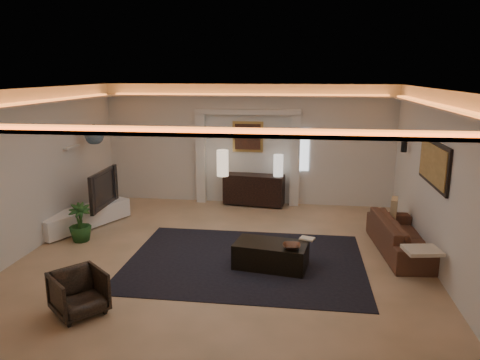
# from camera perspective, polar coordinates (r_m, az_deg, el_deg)

# --- Properties ---
(floor) EXTENTS (7.00, 7.00, 0.00)m
(floor) POSITION_cam_1_polar(r_m,az_deg,el_deg) (8.21, -1.97, -9.44)
(floor) COLOR tan
(floor) RESTS_ON ground
(ceiling) EXTENTS (7.00, 7.00, 0.00)m
(ceiling) POSITION_cam_1_polar(r_m,az_deg,el_deg) (7.59, -2.15, 11.22)
(ceiling) COLOR white
(ceiling) RESTS_ON ground
(wall_back) EXTENTS (7.00, 0.00, 7.00)m
(wall_back) POSITION_cam_1_polar(r_m,az_deg,el_deg) (11.18, 0.99, 4.41)
(wall_back) COLOR silver
(wall_back) RESTS_ON ground
(wall_front) EXTENTS (7.00, 0.00, 7.00)m
(wall_front) POSITION_cam_1_polar(r_m,az_deg,el_deg) (4.51, -9.71, -9.30)
(wall_front) COLOR silver
(wall_front) RESTS_ON ground
(wall_left) EXTENTS (0.00, 7.00, 7.00)m
(wall_left) POSITION_cam_1_polar(r_m,az_deg,el_deg) (9.04, -24.49, 1.10)
(wall_left) COLOR silver
(wall_left) RESTS_ON ground
(wall_right) EXTENTS (0.00, 7.00, 7.00)m
(wall_right) POSITION_cam_1_polar(r_m,az_deg,el_deg) (7.97, 23.58, -0.31)
(wall_right) COLOR silver
(wall_right) RESTS_ON ground
(cove_soffit) EXTENTS (7.00, 7.00, 0.04)m
(cove_soffit) POSITION_cam_1_polar(r_m,az_deg,el_deg) (7.60, -2.13, 9.11)
(cove_soffit) COLOR silver
(cove_soffit) RESTS_ON ceiling
(daylight_slit) EXTENTS (0.25, 0.03, 1.00)m
(daylight_slit) POSITION_cam_1_polar(r_m,az_deg,el_deg) (11.10, 7.93, 3.70)
(daylight_slit) COLOR white
(daylight_slit) RESTS_ON wall_back
(area_rug) EXTENTS (4.00, 3.00, 0.01)m
(area_rug) POSITION_cam_1_polar(r_m,az_deg,el_deg) (7.98, 0.66, -10.10)
(area_rug) COLOR black
(area_rug) RESTS_ON ground
(pilaster_left) EXTENTS (0.22, 0.20, 2.20)m
(pilaster_left) POSITION_cam_1_polar(r_m,az_deg,el_deg) (11.33, -4.87, 2.69)
(pilaster_left) COLOR silver
(pilaster_left) RESTS_ON ground
(pilaster_right) EXTENTS (0.22, 0.20, 2.20)m
(pilaster_right) POSITION_cam_1_polar(r_m,az_deg,el_deg) (11.06, 6.85, 2.38)
(pilaster_right) COLOR silver
(pilaster_right) RESTS_ON ground
(alcove_header) EXTENTS (2.52, 0.20, 0.12)m
(alcove_header) POSITION_cam_1_polar(r_m,az_deg,el_deg) (10.98, 0.95, 8.45)
(alcove_header) COLOR silver
(alcove_header) RESTS_ON wall_back
(painting_frame) EXTENTS (0.74, 0.04, 0.74)m
(painting_frame) POSITION_cam_1_polar(r_m,az_deg,el_deg) (11.12, 0.98, 5.40)
(painting_frame) COLOR tan
(painting_frame) RESTS_ON wall_back
(painting_canvas) EXTENTS (0.62, 0.02, 0.62)m
(painting_canvas) POSITION_cam_1_polar(r_m,az_deg,el_deg) (11.09, 0.96, 5.38)
(painting_canvas) COLOR #4C2D1E
(painting_canvas) RESTS_ON wall_back
(art_panel_frame) EXTENTS (0.04, 1.64, 0.74)m
(art_panel_frame) POSITION_cam_1_polar(r_m,az_deg,el_deg) (8.20, 22.99, 1.88)
(art_panel_frame) COLOR black
(art_panel_frame) RESTS_ON wall_right
(art_panel_gold) EXTENTS (0.02, 1.50, 0.62)m
(art_panel_gold) POSITION_cam_1_polar(r_m,az_deg,el_deg) (8.19, 22.82, 1.89)
(art_panel_gold) COLOR tan
(art_panel_gold) RESTS_ON wall_right
(wall_sconce) EXTENTS (0.12, 0.12, 0.22)m
(wall_sconce) POSITION_cam_1_polar(r_m,az_deg,el_deg) (10.00, 19.72, 3.92)
(wall_sconce) COLOR black
(wall_sconce) RESTS_ON wall_right
(wall_niche) EXTENTS (0.10, 0.55, 0.04)m
(wall_niche) POSITION_cam_1_polar(r_m,az_deg,el_deg) (10.17, -20.17, 3.85)
(wall_niche) COLOR silver
(wall_niche) RESTS_ON wall_left
(console) EXTENTS (1.50, 0.65, 0.72)m
(console) POSITION_cam_1_polar(r_m,az_deg,el_deg) (11.13, 1.73, -1.16)
(console) COLOR black
(console) RESTS_ON ground
(lamp_left) EXTENTS (0.37, 0.37, 0.62)m
(lamp_left) POSITION_cam_1_polar(r_m,az_deg,el_deg) (10.85, -2.18, 2.20)
(lamp_left) COLOR #FFE0B9
(lamp_left) RESTS_ON console
(lamp_right) EXTENTS (0.30, 0.30, 0.52)m
(lamp_right) POSITION_cam_1_polar(r_m,az_deg,el_deg) (10.87, 4.79, 2.18)
(lamp_right) COLOR silver
(lamp_right) RESTS_ON console
(media_ledge) EXTENTS (1.35, 2.11, 0.39)m
(media_ledge) POSITION_cam_1_polar(r_m,az_deg,el_deg) (10.12, -18.77, -4.38)
(media_ledge) COLOR white
(media_ledge) RESTS_ON ground
(tv) EXTENTS (1.35, 0.21, 0.77)m
(tv) POSITION_cam_1_polar(r_m,az_deg,el_deg) (9.99, -17.28, -0.85)
(tv) COLOR black
(tv) RESTS_ON media_ledge
(figurine) EXTENTS (0.17, 0.17, 0.44)m
(figurine) POSITION_cam_1_polar(r_m,az_deg,el_deg) (10.92, -16.54, -0.70)
(figurine) COLOR black
(figurine) RESTS_ON media_ledge
(ginger_jar) EXTENTS (0.41, 0.41, 0.41)m
(ginger_jar) POSITION_cam_1_polar(r_m,az_deg,el_deg) (10.37, -17.68, 5.48)
(ginger_jar) COLOR slate
(ginger_jar) RESTS_ON wall_niche
(plant) EXTENTS (0.56, 0.56, 0.74)m
(plant) POSITION_cam_1_polar(r_m,az_deg,el_deg) (9.30, -19.28, -5.03)
(plant) COLOR #1E481B
(plant) RESTS_ON ground
(sofa) EXTENTS (2.18, 1.02, 0.62)m
(sofa) POSITION_cam_1_polar(r_m,az_deg,el_deg) (8.77, 19.62, -6.58)
(sofa) COLOR #4A3523
(sofa) RESTS_ON ground
(throw_blanket) EXTENTS (0.58, 0.50, 0.06)m
(throw_blanket) POSITION_cam_1_polar(r_m,az_deg,el_deg) (7.51, 21.70, -8.14)
(throw_blanket) COLOR silver
(throw_blanket) RESTS_ON sofa
(throw_pillow) EXTENTS (0.20, 0.40, 0.38)m
(throw_pillow) POSITION_cam_1_polar(r_m,az_deg,el_deg) (9.59, 18.60, -3.29)
(throw_pillow) COLOR tan
(throw_pillow) RESTS_ON sofa
(coffee_table) EXTENTS (1.27, 0.82, 0.44)m
(coffee_table) POSITION_cam_1_polar(r_m,az_deg,el_deg) (7.72, 3.86, -9.35)
(coffee_table) COLOR black
(coffee_table) RESTS_ON ground
(bowl) EXTENTS (0.30, 0.30, 0.07)m
(bowl) POSITION_cam_1_polar(r_m,az_deg,el_deg) (7.43, 6.43, -8.31)
(bowl) COLOR #492D1F
(bowl) RESTS_ON coffee_table
(magazine) EXTENTS (0.28, 0.24, 0.03)m
(magazine) POSITION_cam_1_polar(r_m,az_deg,el_deg) (7.86, 8.34, -7.31)
(magazine) COLOR beige
(magazine) RESTS_ON coffee_table
(armchair) EXTENTS (0.91, 0.91, 0.59)m
(armchair) POSITION_cam_1_polar(r_m,az_deg,el_deg) (6.66, -19.41, -13.10)
(armchair) COLOR #2F241B
(armchair) RESTS_ON ground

